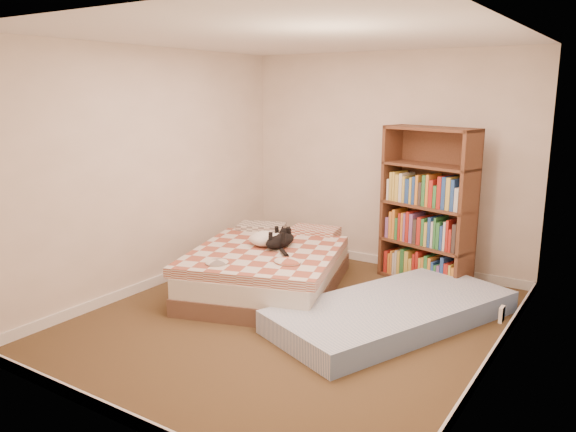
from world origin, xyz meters
The scene contains 6 objects.
room centered at (0.00, 0.00, 1.20)m, with size 3.51×4.01×2.51m.
bed centered at (-0.64, 0.56, 0.24)m, with size 1.88×2.27×0.52m.
bookshelf centered at (0.65, 1.68, 0.60)m, with size 1.10×0.60×1.69m.
floor_mattress centered at (0.79, 0.43, 0.10)m, with size 1.03×2.28×0.21m, color #6C88B5.
black_cat centered at (-0.52, 0.61, 0.54)m, with size 0.34×0.75×0.17m.
white_dog centered at (-0.70, 0.54, 0.55)m, with size 0.42×0.43×0.16m.
Camera 1 is at (2.59, -4.09, 2.06)m, focal length 35.00 mm.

